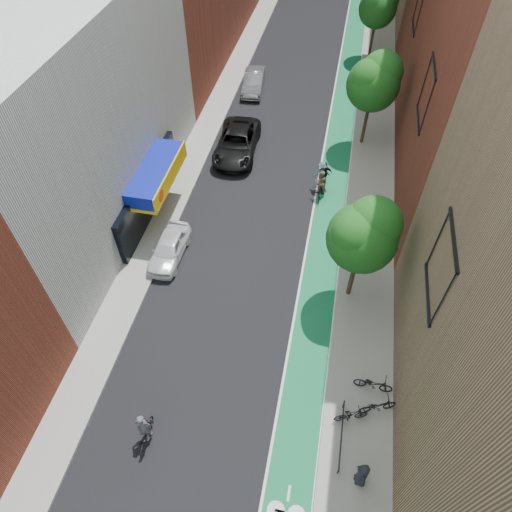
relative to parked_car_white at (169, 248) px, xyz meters
The scene contains 19 objects.
ground 11.66m from the parked_car_white, 66.72° to the right, with size 160.00×160.00×0.00m, color black.
bike_lane 17.57m from the parked_car_white, 60.67° to the left, with size 2.00×68.00×0.01m, color #126644.
sidewalk_left 15.38m from the parked_car_white, 95.23° to the left, with size 2.00×68.00×0.15m, color gray.
sidewalk_right 18.92m from the parked_car_white, 54.05° to the left, with size 3.00×68.00×0.15m, color gray.
building_left_white 8.95m from the parked_car_white, 152.67° to the left, with size 8.00×20.00×12.00m, color silver.
tree_near 11.01m from the parked_car_white, ahead, with size 3.40×3.36×6.42m.
tree_mid 17.33m from the parked_car_white, 52.45° to the left, with size 3.55×3.53×6.74m.
tree_far 29.43m from the parked_car_white, 69.45° to the left, with size 3.30×3.25×6.21m.
parked_car_white is the anchor object (origin of this frame).
parked_car_black 10.55m from the parked_car_white, 81.68° to the left, with size 2.75×5.97×1.66m, color black.
parked_car_silver 19.32m from the parked_car_white, 87.32° to the left, with size 1.57×4.49×1.48m, color gray.
cyclist_lead 10.33m from the parked_car_white, 76.73° to the right, with size 0.73×1.78×2.10m.
cyclist_lane_near 10.43m from the parked_car_white, 41.60° to the left, with size 0.81×1.83×1.92m.
cyclist_lane_mid 11.13m from the parked_car_white, 44.41° to the left, with size 1.03×1.80×2.00m.
cyclist_lane_far 11.02m from the parked_car_white, 44.95° to the left, with size 1.17×1.93×1.99m.
parked_bike_near 13.05m from the parked_car_white, 27.07° to the right, with size 0.61×1.75×0.92m, color black.
parked_bike_mid 13.14m from the parked_car_white, 35.21° to the right, with size 0.42×1.50×0.90m, color black.
parked_bike_far 13.72m from the parked_car_white, 30.42° to the right, with size 0.61×1.74×0.92m, color black.
pedestrian 15.06m from the parked_car_white, 41.51° to the right, with size 0.75×0.49×1.53m, color black.
Camera 1 is at (3.68, -5.25, 19.78)m, focal length 32.00 mm.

